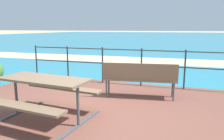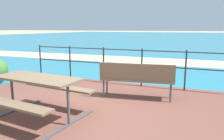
{
  "view_description": "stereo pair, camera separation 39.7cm",
  "coord_description": "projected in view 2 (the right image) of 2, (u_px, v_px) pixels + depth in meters",
  "views": [
    {
      "loc": [
        1.75,
        -3.79,
        1.7
      ],
      "look_at": [
        -0.17,
        2.04,
        0.53
      ],
      "focal_mm": 35.69,
      "sensor_mm": 36.0,
      "label": 1
    },
    {
      "loc": [
        2.13,
        -3.65,
        1.7
      ],
      "look_at": [
        -0.17,
        2.04,
        0.53
      ],
      "focal_mm": 35.69,
      "sensor_mm": 36.0,
      "label": 2
    }
  ],
  "objects": [
    {
      "name": "ground_plane",
      "position": [
        82.0,
        114.0,
        4.43
      ],
      "size": [
        240.0,
        240.0,
        0.0
      ],
      "primitive_type": "plane",
      "color": "tan"
    },
    {
      "name": "patio_paving",
      "position": [
        82.0,
        113.0,
        4.42
      ],
      "size": [
        6.4,
        5.2,
        0.06
      ],
      "primitive_type": "cube",
      "color": "brown",
      "rests_on": "ground"
    },
    {
      "name": "sea_water",
      "position": [
        190.0,
        37.0,
        40.86
      ],
      "size": [
        90.0,
        90.0,
        0.01
      ],
      "primitive_type": "cube",
      "color": "teal",
      "rests_on": "ground"
    },
    {
      "name": "beach_strip",
      "position": [
        156.0,
        61.0,
        11.48
      ],
      "size": [
        54.04,
        3.81,
        0.01
      ],
      "primitive_type": "cube",
      "rotation": [
        0.0,
        0.0,
        0.03
      ],
      "color": "beige",
      "rests_on": "ground"
    },
    {
      "name": "picnic_table",
      "position": [
        37.0,
        88.0,
        4.01
      ],
      "size": [
        1.76,
        1.57,
        0.77
      ],
      "rotation": [
        0.0,
        0.0,
        -0.1
      ],
      "color": "#7A6047",
      "rests_on": "patio_paving"
    },
    {
      "name": "park_bench",
      "position": [
        137.0,
        77.0,
        5.12
      ],
      "size": [
        1.75,
        0.65,
        0.85
      ],
      "rotation": [
        0.0,
        0.0,
        3.29
      ],
      "color": "#7A6047",
      "rests_on": "patio_paving"
    },
    {
      "name": "railing_fence",
      "position": [
        122.0,
        62.0,
        6.47
      ],
      "size": [
        5.94,
        0.04,
        1.07
      ],
      "color": "#2D3833",
      "rests_on": "patio_paving"
    }
  ]
}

